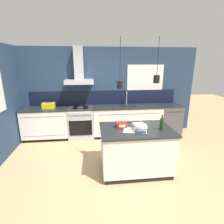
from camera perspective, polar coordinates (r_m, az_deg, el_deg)
name	(u,v)px	position (r m, az deg, el deg)	size (l,w,h in m)	color
ground_plane	(112,167)	(3.94, 0.02, -17.46)	(16.00, 16.00, 0.00)	tan
wall_back	(103,90)	(5.34, -2.84, 7.16)	(5.60, 2.30, 2.60)	navy
counter_run_left	(46,123)	(5.42, -20.65, -3.49)	(1.29, 0.64, 0.91)	black
counter_run_sink	(127,120)	(5.34, 4.96, -2.74)	(2.05, 0.64, 1.32)	black
oven_range	(81,122)	(5.25, -10.01, -3.34)	(0.73, 0.66, 0.91)	#B5B5BA
dishwasher	(169,119)	(5.75, 18.10, -2.21)	(0.63, 0.65, 0.91)	#4C4C51
kitchen_island	(136,149)	(3.67, 7.69, -12.00)	(1.42, 0.95, 0.91)	black
bottle_on_island	(162,124)	(3.47, 15.93, -3.75)	(0.07, 0.07, 0.30)	#193319
book_stack	(140,127)	(3.39, 9.17, -4.98)	(0.30, 0.36, 0.12)	#335684
red_supply_box	(122,125)	(3.51, 3.13, -4.16)	(0.21, 0.15, 0.11)	red
paper_pile	(135,130)	(3.39, 7.55, -5.95)	(0.49, 0.38, 0.01)	silver
yellow_toolbox	(49,106)	(5.25, -20.01, 1.99)	(0.34, 0.18, 0.19)	gold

